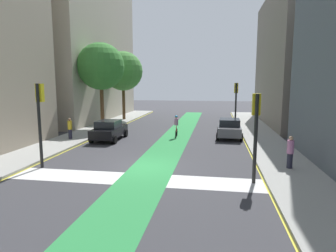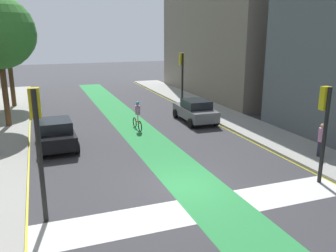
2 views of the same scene
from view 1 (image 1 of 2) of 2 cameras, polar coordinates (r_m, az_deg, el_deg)
name	(u,v)px [view 1 (image 1 of 2)]	position (r m, az deg, el deg)	size (l,w,h in m)	color
ground_plane	(144,167)	(15.90, -4.66, -7.97)	(120.00, 120.00, 0.00)	#38383D
bike_lane_paint	(153,167)	(15.79, -2.98, -8.04)	(2.40, 60.00, 0.01)	#2D8C47
crosswalk_band	(134,179)	(14.05, -6.65, -10.19)	(12.00, 1.80, 0.01)	silver
sidewalk_left	(17,160)	(19.08, -27.22, -5.88)	(3.00, 60.00, 0.15)	#9E9E99
curb_stripe_left	(41,162)	(18.25, -23.39, -6.47)	(0.16, 60.00, 0.01)	yellow
sidewalk_right	(292,173)	(15.89, 22.92, -8.34)	(3.00, 60.00, 0.15)	#9E9E99
curb_stripe_right	(260,172)	(15.62, 17.49, -8.61)	(0.16, 60.00, 0.01)	yellow
traffic_signal_near_right	(256,121)	(13.51, 16.72, 1.01)	(0.35, 0.52, 4.00)	black
traffic_signal_near_left	(40,109)	(16.72, -23.64, 2.99)	(0.35, 0.52, 4.43)	black
traffic_signal_far_right	(236,97)	(28.57, 13.06, 5.46)	(0.35, 0.52, 4.47)	black
car_grey_right_far	(229,128)	(24.57, 11.83, -0.39)	(2.13, 4.25, 1.57)	slate
car_black_left_far	(109,130)	(23.54, -11.37, -0.76)	(2.10, 4.24, 1.57)	black
cyclist_in_lane	(176,126)	(24.12, 1.63, 0.03)	(0.32, 1.73, 1.86)	black
pedestrian_sidewalk_right_a	(290,152)	(16.17, 22.67, -4.66)	(0.34, 0.34, 1.66)	#262638
pedestrian_sidewalk_left_a	(70,128)	(24.04, -18.52, -0.44)	(0.34, 0.34, 1.61)	#262638
street_tree_near	(101,67)	(29.26, -12.93, 11.19)	(4.48, 4.48, 8.13)	brown
street_tree_far	(123,71)	(35.57, -8.74, 10.49)	(4.61, 4.61, 8.02)	brown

